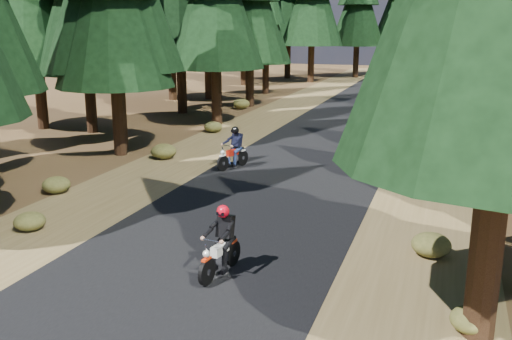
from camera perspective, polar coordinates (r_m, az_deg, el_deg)
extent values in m
plane|color=#402C17|center=(14.70, -1.90, -5.54)|extent=(120.00, 120.00, 0.00)
cube|color=black|center=(19.24, 3.37, -0.70)|extent=(6.00, 100.00, 0.01)
cube|color=brown|center=(20.90, -8.87, 0.36)|extent=(3.20, 100.00, 0.01)
cube|color=brown|center=(18.60, 17.16, -1.88)|extent=(3.20, 100.00, 0.01)
cylinder|color=black|center=(9.47, 22.82, 0.52)|extent=(0.53, 0.53, 5.85)
cylinder|color=black|center=(22.76, -13.75, 8.09)|extent=(0.51, 0.51, 5.34)
cylinder|color=black|center=(17.64, 22.36, 4.35)|extent=(0.48, 0.48, 4.52)
cone|color=black|center=(17.43, 23.27, 13.51)|extent=(3.84, 3.84, 5.65)
cylinder|color=black|center=(23.62, -13.72, 9.63)|extent=(0.56, 0.56, 6.43)
cylinder|color=black|center=(28.01, -16.40, 9.26)|extent=(0.52, 0.52, 5.56)
cylinder|color=black|center=(29.16, -4.00, 10.13)|extent=(0.53, 0.53, 5.72)
cylinder|color=black|center=(27.20, 23.30, 7.42)|extent=(0.48, 0.48, 4.51)
cone|color=black|center=(27.06, 23.90, 13.34)|extent=(3.83, 3.83, 5.64)
cylinder|color=black|center=(33.24, -7.52, 11.12)|extent=(0.55, 0.55, 6.37)
cylinder|color=black|center=(35.78, -0.64, 10.88)|extent=(0.53, 0.53, 5.64)
cone|color=black|center=(35.74, -0.66, 16.53)|extent=(4.79, 4.79, 7.05)
cylinder|color=black|center=(32.77, 22.67, 9.64)|extent=(0.53, 0.53, 5.83)
cylinder|color=black|center=(39.50, -4.81, 11.03)|extent=(0.52, 0.52, 5.45)
cone|color=black|center=(39.45, -4.92, 15.97)|extent=(4.63, 4.63, 6.81)
cylinder|color=black|center=(42.52, 0.98, 10.62)|extent=(0.48, 0.48, 4.42)
cone|color=black|center=(42.42, 0.99, 14.34)|extent=(3.76, 3.76, 5.52)
cylinder|color=black|center=(41.52, 23.97, 10.25)|extent=(0.53, 0.53, 5.76)
cylinder|color=black|center=(48.72, -1.25, 11.29)|extent=(0.49, 0.49, 4.75)
cone|color=black|center=(48.65, -1.27, 14.78)|extent=(4.04, 4.04, 5.93)
cylinder|color=black|center=(29.79, -20.94, 9.60)|extent=(0.54, 0.54, 6.00)
cylinder|color=black|center=(39.29, -8.47, 11.60)|extent=(0.56, 0.56, 6.40)
cylinder|color=black|center=(51.35, 5.56, 12.31)|extent=(0.56, 0.56, 6.40)
cylinder|color=black|center=(49.99, 21.66, 11.10)|extent=(0.54, 0.54, 6.00)
cone|color=black|center=(49.98, 22.07, 15.38)|extent=(5.10, 5.10, 7.50)
cylinder|color=black|center=(55.00, 3.20, 12.69)|extent=(0.57, 0.57, 6.80)
cylinder|color=black|center=(56.66, 10.02, 12.15)|extent=(0.54, 0.54, 6.00)
cone|color=black|center=(56.65, 10.19, 15.94)|extent=(5.10, 5.10, 7.50)
cylinder|color=black|center=(55.95, 18.32, 11.83)|extent=(0.56, 0.56, 6.40)
cylinder|color=black|center=(59.14, 14.43, 12.39)|extent=(0.57, 0.57, 6.80)
cylinder|color=black|center=(52.14, -1.28, 11.96)|extent=(0.52, 0.52, 5.60)
cone|color=black|center=(52.11, -1.30, 15.81)|extent=(4.76, 4.76, 7.00)
ellipsoid|color=#474C1E|center=(24.42, 18.27, 2.39)|extent=(0.78, 0.78, 0.47)
ellipsoid|color=#474C1E|center=(34.81, -1.49, 6.63)|extent=(1.02, 1.02, 0.61)
ellipsoid|color=#474C1E|center=(33.43, 19.52, 5.30)|extent=(0.67, 0.67, 0.40)
ellipsoid|color=#474C1E|center=(10.47, 20.77, -13.86)|extent=(0.72, 0.72, 0.43)
ellipsoid|color=#474C1E|center=(22.08, -9.23, 1.86)|extent=(0.96, 0.96, 0.58)
ellipsoid|color=#474C1E|center=(18.41, -19.35, -1.41)|extent=(0.84, 0.84, 0.51)
ellipsoid|color=#474C1E|center=(19.62, 21.60, -0.46)|extent=(1.07, 1.07, 0.64)
ellipsoid|color=#474C1E|center=(15.36, -21.70, -4.79)|extent=(0.77, 0.77, 0.46)
ellipsoid|color=#474C1E|center=(13.32, 17.12, -7.15)|extent=(0.87, 0.87, 0.52)
ellipsoid|color=#474C1E|center=(27.24, -4.30, 4.32)|extent=(0.87, 0.87, 0.52)
cube|color=black|center=(11.56, -3.64, -5.97)|extent=(0.35, 0.24, 0.47)
sphere|color=#BC0717|center=(11.45, -3.67, -4.35)|extent=(0.30, 0.30, 0.26)
cube|color=black|center=(20.17, -2.36, 2.95)|extent=(0.38, 0.30, 0.48)
sphere|color=black|center=(20.10, -2.37, 3.94)|extent=(0.34, 0.34, 0.27)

